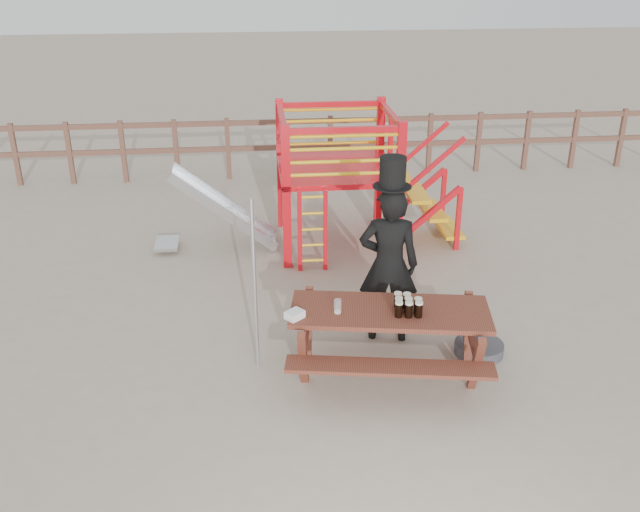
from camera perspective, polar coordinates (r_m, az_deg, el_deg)
The scene contains 10 objects.
ground at distance 8.00m, azimuth 2.99°, elevation -9.19°, with size 60.00×60.00×0.00m, color tan.
back_fence at distance 14.11m, azimuth -1.23°, elevation 9.26°, with size 15.09×0.09×1.20m.
playground_fort at distance 10.76m, azimuth 0.92°, elevation 6.28°, with size 4.71×1.84×2.10m.
picnic_table at distance 7.69m, azimuth 5.52°, elevation -6.26°, with size 2.31×1.77×0.81m.
man_with_hat at distance 8.19m, azimuth 5.53°, elevation -0.40°, with size 0.76×0.56×2.23m.
metal_pole at distance 7.61m, azimuth -5.25°, elevation -2.48°, with size 0.04×0.04×1.98m, color #B2B2B7.
parasol_base at distance 8.47m, azimuth 12.60°, elevation -7.21°, with size 0.56×0.56×0.24m.
paper_bag at distance 7.33m, azimuth -2.04°, elevation -4.71°, with size 0.18×0.14×0.08m, color white.
stout_pints at distance 7.46m, azimuth 6.97°, elevation -3.95°, with size 0.30×0.31×0.17m.
empty_glasses at distance 7.42m, azimuth 1.42°, elevation -4.09°, with size 0.08×0.08×0.15m.
Camera 1 is at (-1.08, -6.57, 4.42)m, focal length 40.00 mm.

